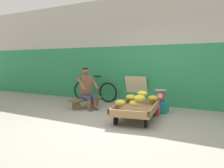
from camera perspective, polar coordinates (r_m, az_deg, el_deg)
ground_plane at (r=4.66m, az=1.36°, el=-10.66°), size 80.00×80.00×0.00m
back_wall at (r=6.99m, az=11.97°, el=8.41°), size 16.00×0.30×3.32m
banana_cart at (r=5.14m, az=6.07°, el=-6.37°), size 1.08×1.57×0.36m
banana_pile at (r=5.21m, az=6.26°, el=-3.65°), size 0.85×1.18×0.27m
low_bench at (r=6.57m, az=-6.58°, el=-4.12°), size 0.42×1.13×0.27m
vendor_seated at (r=6.44m, az=-6.29°, el=-1.00°), size 0.74×0.65×1.14m
plastic_crate at (r=5.98m, az=12.02°, el=-5.64°), size 0.36×0.28×0.30m
weighing_scale at (r=5.93m, az=12.08°, el=-2.77°), size 0.30×0.30×0.29m
bicycle_near_left at (r=7.56m, az=-4.43°, el=-1.65°), size 1.66×0.48×0.86m
sign_board at (r=7.11m, az=6.22°, el=-1.50°), size 0.70×0.29×0.87m
shopping_bag at (r=5.68m, az=10.93°, el=-6.54°), size 0.18×0.12×0.24m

